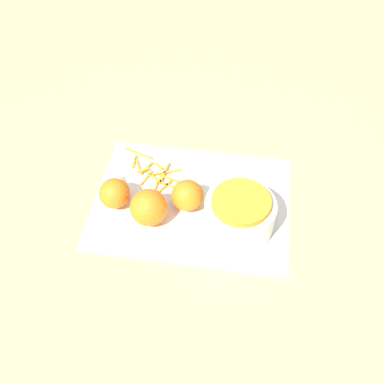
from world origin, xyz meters
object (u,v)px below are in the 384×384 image
at_px(bowl_speckled, 240,213).
at_px(orange_left, 187,195).
at_px(knife, 234,186).
at_px(orange_right, 149,207).
at_px(orange_back, 114,193).

height_order(bowl_speckled, orange_left, bowl_speckled).
bearing_deg(bowl_speckled, knife, -79.78).
bearing_deg(orange_right, knife, -146.22).
distance_m(bowl_speckled, knife, 0.11).
xyz_separation_m(orange_right, orange_back, (0.08, -0.03, -0.01)).
bearing_deg(bowl_speckled, orange_left, -17.50).
bearing_deg(knife, orange_right, 46.30).
bearing_deg(knife, orange_left, 46.65).
height_order(orange_right, orange_back, orange_right).
xyz_separation_m(bowl_speckled, orange_left, (0.12, -0.04, -0.01)).
xyz_separation_m(knife, orange_left, (0.10, 0.07, 0.03)).
bearing_deg(orange_back, knife, -161.90).
xyz_separation_m(bowl_speckled, orange_back, (0.27, -0.02, -0.01)).
bearing_deg(bowl_speckled, orange_back, -4.00).
relative_size(knife, orange_left, 3.14).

